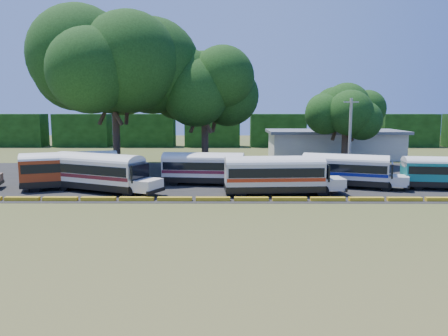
{
  "coord_description": "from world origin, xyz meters",
  "views": [
    {
      "loc": [
        2.54,
        -32.5,
        7.32
      ],
      "look_at": [
        2.34,
        6.0,
        1.9
      ],
      "focal_mm": 35.0,
      "sensor_mm": 36.0,
      "label": 1
    }
  ],
  "objects_px": {
    "bus_cream_west": "(100,170)",
    "bus_teal": "(448,171)",
    "bus_red": "(73,167)",
    "bus_white_red": "(277,173)",
    "tree_west": "(114,65)"
  },
  "relations": [
    {
      "from": "bus_teal",
      "to": "tree_west",
      "type": "xyz_separation_m",
      "value": [
        -32.11,
        10.44,
        10.18
      ]
    },
    {
      "from": "bus_cream_west",
      "to": "tree_west",
      "type": "relative_size",
      "value": 0.6
    },
    {
      "from": "tree_west",
      "to": "bus_teal",
      "type": "bearing_deg",
      "value": -18.01
    },
    {
      "from": "bus_cream_west",
      "to": "bus_teal",
      "type": "bearing_deg",
      "value": 27.26
    },
    {
      "from": "bus_red",
      "to": "bus_cream_west",
      "type": "distance_m",
      "value": 3.43
    },
    {
      "from": "bus_red",
      "to": "bus_teal",
      "type": "xyz_separation_m",
      "value": [
        33.61,
        -0.4,
        -0.22
      ]
    },
    {
      "from": "bus_white_red",
      "to": "bus_teal",
      "type": "height_order",
      "value": "bus_white_red"
    },
    {
      "from": "bus_teal",
      "to": "bus_cream_west",
      "type": "bearing_deg",
      "value": -170.07
    },
    {
      "from": "bus_white_red",
      "to": "tree_west",
      "type": "distance_m",
      "value": 23.3
    },
    {
      "from": "bus_red",
      "to": "bus_cream_west",
      "type": "bearing_deg",
      "value": -50.19
    },
    {
      "from": "bus_red",
      "to": "bus_cream_west",
      "type": "relative_size",
      "value": 1.0
    },
    {
      "from": "bus_red",
      "to": "bus_white_red",
      "type": "distance_m",
      "value": 18.28
    },
    {
      "from": "bus_cream_west",
      "to": "bus_teal",
      "type": "relative_size",
      "value": 1.13
    },
    {
      "from": "bus_teal",
      "to": "tree_west",
      "type": "distance_m",
      "value": 35.26
    },
    {
      "from": "bus_teal",
      "to": "bus_white_red",
      "type": "bearing_deg",
      "value": -163.22
    }
  ]
}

